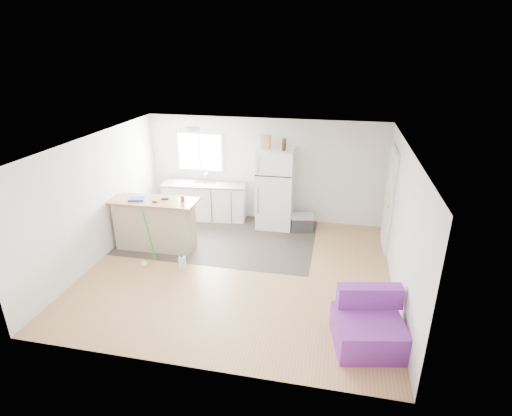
{
  "coord_description": "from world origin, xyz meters",
  "views": [
    {
      "loc": [
        1.63,
        -6.27,
        3.9
      ],
      "look_at": [
        0.18,
        0.7,
        0.98
      ],
      "focal_mm": 28.0,
      "sensor_mm": 36.0,
      "label": 1
    }
  ],
  "objects_px": {
    "cleaner_jug": "(182,262)",
    "refrigerator": "(275,188)",
    "cooler": "(302,222)",
    "red_cup": "(183,199)",
    "purple_seat": "(368,326)",
    "cardboard_box": "(266,142)",
    "blue_tray": "(137,199)",
    "bottle_left": "(284,145)",
    "mop": "(146,255)",
    "peninsula": "(155,224)",
    "bottle_right": "(284,144)",
    "kitchen_cabinets": "(205,200)"
  },
  "relations": [
    {
      "from": "refrigerator",
      "to": "blue_tray",
      "type": "relative_size",
      "value": 6.03
    },
    {
      "from": "peninsula",
      "to": "red_cup",
      "type": "bearing_deg",
      "value": 3.31
    },
    {
      "from": "blue_tray",
      "to": "refrigerator",
      "type": "bearing_deg",
      "value": 32.7
    },
    {
      "from": "mop",
      "to": "bottle_left",
      "type": "distance_m",
      "value": 3.59
    },
    {
      "from": "cooler",
      "to": "red_cup",
      "type": "xyz_separation_m",
      "value": [
        -2.25,
        -1.36,
        0.91
      ]
    },
    {
      "from": "blue_tray",
      "to": "bottle_left",
      "type": "distance_m",
      "value": 3.22
    },
    {
      "from": "refrigerator",
      "to": "blue_tray",
      "type": "height_order",
      "value": "refrigerator"
    },
    {
      "from": "peninsula",
      "to": "bottle_right",
      "type": "bearing_deg",
      "value": 31.3
    },
    {
      "from": "purple_seat",
      "to": "bottle_right",
      "type": "height_order",
      "value": "bottle_right"
    },
    {
      "from": "red_cup",
      "to": "bottle_left",
      "type": "relative_size",
      "value": 0.48
    },
    {
      "from": "blue_tray",
      "to": "cardboard_box",
      "type": "relative_size",
      "value": 1.0
    },
    {
      "from": "cleaner_jug",
      "to": "cardboard_box",
      "type": "distance_m",
      "value": 3.12
    },
    {
      "from": "kitchen_cabinets",
      "to": "refrigerator",
      "type": "distance_m",
      "value": 1.76
    },
    {
      "from": "peninsula",
      "to": "red_cup",
      "type": "relative_size",
      "value": 14.26
    },
    {
      "from": "purple_seat",
      "to": "mop",
      "type": "relative_size",
      "value": 0.89
    },
    {
      "from": "kitchen_cabinets",
      "to": "peninsula",
      "type": "xyz_separation_m",
      "value": [
        -0.51,
        -1.65,
        0.08
      ]
    },
    {
      "from": "cooler",
      "to": "mop",
      "type": "height_order",
      "value": "mop"
    },
    {
      "from": "bottle_left",
      "to": "bottle_right",
      "type": "bearing_deg",
      "value": 83.7
    },
    {
      "from": "refrigerator",
      "to": "cleaner_jug",
      "type": "bearing_deg",
      "value": -122.5
    },
    {
      "from": "red_cup",
      "to": "kitchen_cabinets",
      "type": "bearing_deg",
      "value": 93.48
    },
    {
      "from": "purple_seat",
      "to": "cleaner_jug",
      "type": "xyz_separation_m",
      "value": [
        -3.3,
        1.38,
        -0.15
      ]
    },
    {
      "from": "cooler",
      "to": "bottle_right",
      "type": "distance_m",
      "value": 1.8
    },
    {
      "from": "bottle_left",
      "to": "purple_seat",
      "type": "bearing_deg",
      "value": -63.83
    },
    {
      "from": "purple_seat",
      "to": "cleaner_jug",
      "type": "bearing_deg",
      "value": 146.02
    },
    {
      "from": "red_cup",
      "to": "bottle_left",
      "type": "height_order",
      "value": "bottle_left"
    },
    {
      "from": "cooler",
      "to": "cardboard_box",
      "type": "xyz_separation_m",
      "value": [
        -0.87,
        0.14,
        1.76
      ]
    },
    {
      "from": "refrigerator",
      "to": "bottle_left",
      "type": "xyz_separation_m",
      "value": [
        0.18,
        -0.12,
        1.03
      ]
    },
    {
      "from": "peninsula",
      "to": "refrigerator",
      "type": "relative_size",
      "value": 0.95
    },
    {
      "from": "kitchen_cabinets",
      "to": "mop",
      "type": "distance_m",
      "value": 2.46
    },
    {
      "from": "blue_tray",
      "to": "bottle_left",
      "type": "xyz_separation_m",
      "value": [
        2.71,
        1.51,
        0.87
      ]
    },
    {
      "from": "refrigerator",
      "to": "cleaner_jug",
      "type": "relative_size",
      "value": 6.48
    },
    {
      "from": "kitchen_cabinets",
      "to": "purple_seat",
      "type": "relative_size",
      "value": 1.89
    },
    {
      "from": "bottle_right",
      "to": "purple_seat",
      "type": "bearing_deg",
      "value": -64.33
    },
    {
      "from": "mop",
      "to": "bottle_left",
      "type": "bearing_deg",
      "value": 43.7
    },
    {
      "from": "peninsula",
      "to": "cooler",
      "type": "distance_m",
      "value": 3.2
    },
    {
      "from": "purple_seat",
      "to": "peninsula",
      "type": "bearing_deg",
      "value": 141.96
    },
    {
      "from": "cleaner_jug",
      "to": "refrigerator",
      "type": "bearing_deg",
      "value": 47.5
    },
    {
      "from": "peninsula",
      "to": "cardboard_box",
      "type": "bearing_deg",
      "value": 36.96
    },
    {
      "from": "kitchen_cabinets",
      "to": "cleaner_jug",
      "type": "height_order",
      "value": "kitchen_cabinets"
    },
    {
      "from": "purple_seat",
      "to": "bottle_left",
      "type": "bearing_deg",
      "value": 104.91
    },
    {
      "from": "cardboard_box",
      "to": "bottle_right",
      "type": "relative_size",
      "value": 1.2
    },
    {
      "from": "mop",
      "to": "purple_seat",
      "type": "bearing_deg",
      "value": -19.0
    },
    {
      "from": "cooler",
      "to": "red_cup",
      "type": "relative_size",
      "value": 4.61
    },
    {
      "from": "peninsula",
      "to": "red_cup",
      "type": "xyz_separation_m",
      "value": [
        0.61,
        0.05,
        0.58
      ]
    },
    {
      "from": "purple_seat",
      "to": "cardboard_box",
      "type": "distance_m",
      "value": 4.53
    },
    {
      "from": "purple_seat",
      "to": "cardboard_box",
      "type": "bearing_deg",
      "value": 109.29
    },
    {
      "from": "blue_tray",
      "to": "mop",
      "type": "bearing_deg",
      "value": -57.57
    },
    {
      "from": "refrigerator",
      "to": "bottle_right",
      "type": "distance_m",
      "value": 1.05
    },
    {
      "from": "cleaner_jug",
      "to": "red_cup",
      "type": "bearing_deg",
      "value": 95.17
    },
    {
      "from": "mop",
      "to": "cleaner_jug",
      "type": "bearing_deg",
      "value": 4.9
    }
  ]
}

